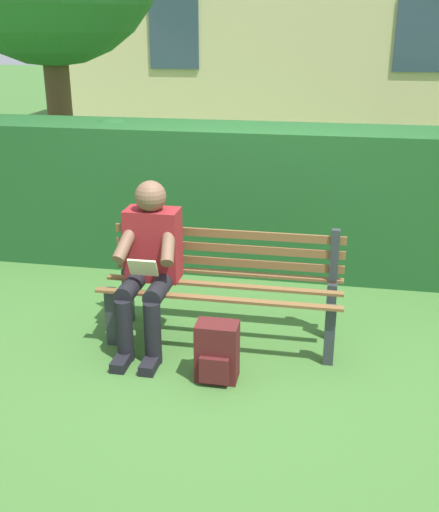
{
  "coord_description": "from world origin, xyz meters",
  "views": [
    {
      "loc": [
        -0.72,
        3.97,
        2.19
      ],
      "look_at": [
        0.0,
        0.1,
        0.7
      ],
      "focal_mm": 43.21,
      "sensor_mm": 36.0,
      "label": 1
    }
  ],
  "objects": [
    {
      "name": "ground",
      "position": [
        0.0,
        0.0,
        0.0
      ],
      "size": [
        60.0,
        60.0,
        0.0
      ],
      "primitive_type": "plane",
      "color": "#3D6B2D"
    },
    {
      "name": "person_seated",
      "position": [
        0.5,
        0.1,
        0.63
      ],
      "size": [
        0.44,
        0.73,
        1.18
      ],
      "color": "maroon",
      "rests_on": "ground"
    },
    {
      "name": "park_bench",
      "position": [
        0.0,
        -0.09,
        0.44
      ],
      "size": [
        1.71,
        0.54,
        0.83
      ],
      "color": "#2D3338",
      "rests_on": "ground"
    },
    {
      "name": "backpack",
      "position": [
        -0.06,
        0.52,
        0.2
      ],
      "size": [
        0.27,
        0.25,
        0.4
      ],
      "color": "#4C1919",
      "rests_on": "ground"
    },
    {
      "name": "hedge_backdrop",
      "position": [
        -0.18,
        -1.55,
        0.7
      ],
      "size": [
        6.06,
        0.82,
        1.46
      ],
      "color": "#1E5123",
      "rests_on": "ground"
    }
  ]
}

